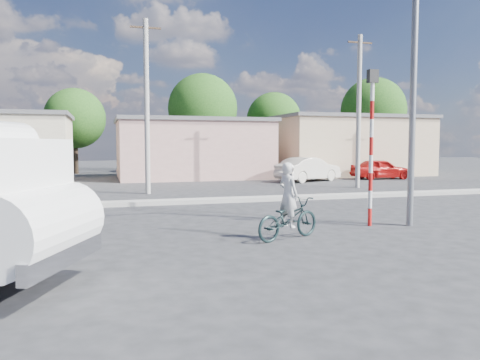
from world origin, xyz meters
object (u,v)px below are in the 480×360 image
object	(u,v)px
car_red	(381,169)
traffic_pole	(371,134)
car_cream	(308,169)
cyclist	(288,207)
streetlight	(409,47)
bicycle	(288,219)

from	to	relation	value
car_red	traffic_pole	size ratio (longest dim) A/B	0.91
car_cream	traffic_pole	xyz separation A→B (m)	(-5.12, -15.22, 1.84)
cyclist	streetlight	size ratio (longest dim) A/B	0.17
cyclist	traffic_pole	world-z (taller)	traffic_pole
bicycle	car_red	world-z (taller)	car_red
car_red	traffic_pole	world-z (taller)	traffic_pole
cyclist	streetlight	bearing A→B (deg)	-101.09
car_red	traffic_pole	xyz separation A→B (m)	(-10.57, -15.63, 1.92)
car_red	bicycle	bearing A→B (deg)	145.66
car_red	streetlight	size ratio (longest dim) A/B	0.44
car_cream	streetlight	size ratio (longest dim) A/B	0.51
bicycle	car_red	bearing A→B (deg)	-61.62
cyclist	car_red	xyz separation A→B (m)	(13.51, 16.73, -0.11)
car_cream	bicycle	bearing A→B (deg)	129.81
car_cream	car_red	world-z (taller)	car_cream
traffic_pole	streetlight	world-z (taller)	streetlight
traffic_pole	cyclist	bearing A→B (deg)	-159.53
traffic_pole	streetlight	xyz separation A→B (m)	(0.94, -0.30, 2.37)
traffic_pole	streetlight	size ratio (longest dim) A/B	0.48
car_cream	car_red	bearing A→B (deg)	-109.56
car_cream	traffic_pole	distance (m)	16.16
cyclist	traffic_pole	distance (m)	3.62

